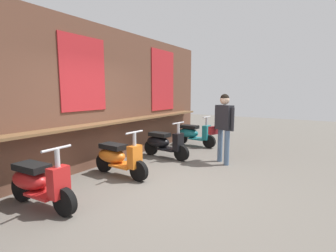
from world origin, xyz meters
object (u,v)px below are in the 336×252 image
scooter_orange (117,157)px  scooter_teal (193,134)px  shopper_with_handbag (224,121)px  scooter_black (163,143)px  scooter_red (38,182)px

scooter_orange → scooter_teal: size_ratio=1.00×
scooter_orange → shopper_with_handbag: (2.04, -1.50, 0.63)m
scooter_orange → scooter_black: same height
scooter_red → scooter_black: size_ratio=1.00×
scooter_orange → shopper_with_handbag: bearing=56.0°
scooter_red → scooter_orange: size_ratio=1.00×
scooter_red → scooter_orange: 1.68m
scooter_orange → shopper_with_handbag: shopper_with_handbag is taller
scooter_orange → scooter_teal: same height
scooter_red → scooter_black: bearing=86.1°
scooter_orange → scooter_teal: bearing=92.2°
scooter_black → scooter_orange: bearing=-85.5°
scooter_orange → scooter_red: bearing=-87.8°
scooter_black → shopper_with_handbag: size_ratio=0.84×
scooter_orange → shopper_with_handbag: 2.61m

